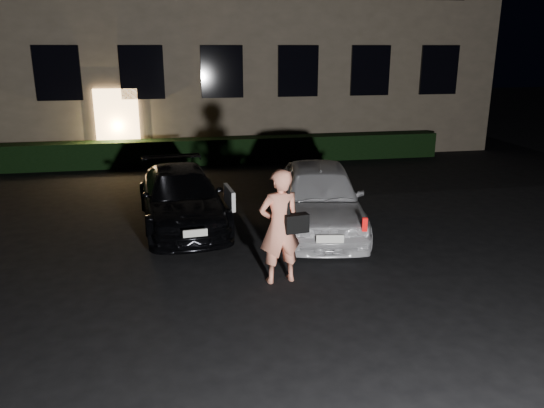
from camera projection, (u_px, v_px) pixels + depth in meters
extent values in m
plane|color=black|center=(293.00, 304.00, 8.18)|extent=(80.00, 80.00, 0.00)
cube|color=#FFBF73|center=(118.00, 127.00, 17.52)|extent=(1.40, 0.10, 2.50)
cube|color=black|center=(58.00, 73.00, 16.73)|extent=(1.40, 0.10, 1.70)
cube|color=black|center=(142.00, 73.00, 17.18)|extent=(1.40, 0.10, 1.70)
cube|color=black|center=(222.00, 72.00, 17.64)|extent=(1.40, 0.10, 1.70)
cube|color=black|center=(298.00, 71.00, 18.09)|extent=(1.40, 0.10, 1.70)
cube|color=black|center=(370.00, 71.00, 18.54)|extent=(1.40, 0.10, 1.70)
cube|color=black|center=(439.00, 70.00, 19.00)|extent=(1.40, 0.10, 1.70)
cube|color=black|center=(225.00, 151.00, 17.96)|extent=(15.00, 0.70, 0.85)
imported|color=black|center=(181.00, 197.00, 11.69)|extent=(2.11, 4.38, 1.23)
cube|color=white|center=(229.00, 197.00, 11.17)|extent=(0.16, 0.88, 0.41)
cube|color=silver|center=(195.00, 233.00, 9.69)|extent=(0.45, 0.08, 0.14)
imported|color=silver|center=(319.00, 197.00, 11.32)|extent=(2.45, 4.54, 1.47)
cube|color=red|center=(296.00, 225.00, 9.32)|extent=(0.10, 0.07, 0.24)
cube|color=red|center=(365.00, 225.00, 9.34)|extent=(0.10, 0.07, 0.24)
cube|color=silver|center=(330.00, 239.00, 9.35)|extent=(0.49, 0.13, 0.14)
imported|color=#F38E6F|center=(280.00, 227.00, 8.70)|extent=(0.78, 0.57, 1.95)
cube|color=black|center=(296.00, 223.00, 8.64)|extent=(0.42, 0.24, 0.31)
cube|color=black|center=(288.00, 197.00, 8.51)|extent=(0.05, 0.07, 0.61)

